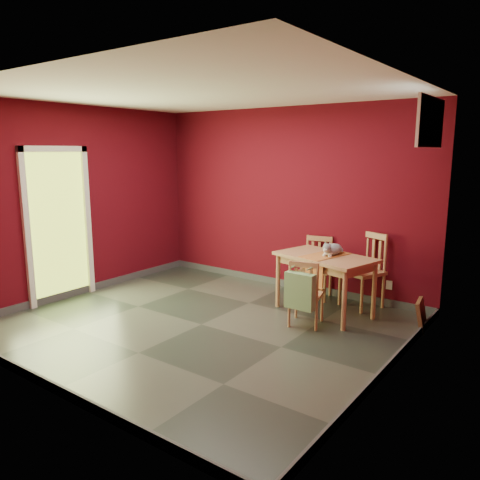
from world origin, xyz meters
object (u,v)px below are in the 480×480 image
Objects in this scene: dining_table at (325,263)px; cat at (333,247)px; chair_near at (306,292)px; tote_bag at (300,291)px; chair_far_right at (365,269)px; chair_far_left at (317,267)px; picture_frame at (421,315)px.

cat reaches higher than dining_table.
cat is (0.05, 0.62, 0.45)m from chair_near.
tote_bag is (0.03, -0.20, 0.07)m from chair_near.
chair_near is 0.76m from cat.
dining_table is at bearing -118.67° from chair_far_right.
chair_far_left is 0.77m from cat.
tote_bag is at bearing -71.17° from chair_far_left.
chair_far_left reaches higher than picture_frame.
picture_frame is (0.88, -0.44, -0.33)m from chair_far_right.
cat reaches higher than tote_bag.
chair_far_right is 2.67× the size of picture_frame.
chair_near is 1.65× the size of tote_bag.
dining_table is at bearing 91.72° from chair_near.
dining_table is 0.67m from chair_far_right.
picture_frame is at bearing -2.33° from cat.
dining_table is 2.74× the size of tote_bag.
chair_far_right reaches higher than dining_table.
picture_frame is (1.58, -0.41, -0.26)m from chair_far_left.
chair_far_right is at bearing 153.50° from picture_frame.
chair_near is at bearing -88.28° from dining_table.
tote_bag is (-0.26, -1.30, -0.03)m from chair_far_right.
chair_far_right is at bearing 61.33° from dining_table.
chair_far_right is at bearing 75.04° from chair_near.
cat is (0.06, 0.08, 0.20)m from dining_table.
tote_bag is at bearing -86.29° from dining_table.
tote_bag reaches higher than dining_table.
cat is (0.02, 0.82, 0.38)m from tote_bag.
cat is (-0.25, -0.48, 0.35)m from chair_far_right.
dining_table is 0.71m from chair_far_left.
chair_near reaches higher than tote_bag.
picture_frame is (1.14, 0.87, -0.30)m from tote_bag.
cat is at bearing 85.69° from chair_near.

